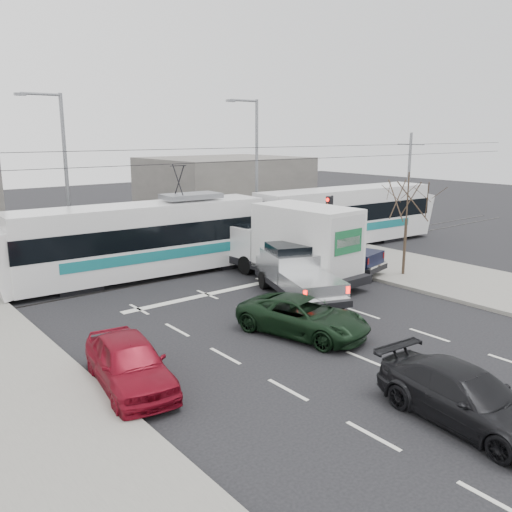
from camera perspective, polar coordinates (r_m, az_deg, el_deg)
ground at (r=20.71m, az=8.16°, el=-6.96°), size 120.00×120.00×0.00m
sidewalk_right at (r=27.68m, az=21.09°, el=-2.47°), size 6.00×60.00×0.15m
rails at (r=28.17m, az=-6.77°, el=-1.56°), size 60.00×1.60×0.03m
building_right at (r=45.82m, az=-3.38°, el=7.20°), size 12.00×10.00×5.00m
bare_tree at (r=27.17m, az=15.66°, el=5.65°), size 2.40×2.40×5.00m
traffic_signal at (r=28.98m, az=7.80°, el=4.32°), size 0.44×0.44×3.60m
street_lamp_near at (r=34.84m, az=-0.17°, el=9.77°), size 2.38×0.25×9.00m
street_lamp_far at (r=31.01m, az=-19.71°, el=8.66°), size 2.38×0.25×9.00m
catenary at (r=27.47m, az=-6.99°, el=6.28°), size 60.00×0.20×7.00m
tram at (r=30.28m, az=0.03°, el=3.21°), size 26.48×4.25×5.38m
silver_pickup at (r=23.50m, az=4.20°, el=-1.72°), size 3.98×6.28×2.16m
box_truck at (r=25.91m, az=4.30°, el=1.32°), size 2.80×7.43×3.67m
navy_pickup at (r=27.92m, az=7.52°, el=0.53°), size 3.01×5.45×2.17m
green_car at (r=19.23m, az=5.00°, el=-6.35°), size 3.38×5.18×1.32m
red_car at (r=15.69m, az=-13.18°, el=-10.88°), size 2.43×4.59×1.49m
dark_car at (r=14.54m, az=21.21°, el=-13.68°), size 2.32×4.86×1.37m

